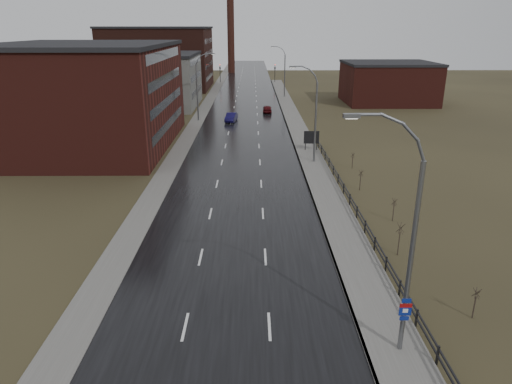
{
  "coord_description": "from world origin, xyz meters",
  "views": [
    {
      "loc": [
        1.41,
        -16.86,
        15.45
      ],
      "look_at": [
        1.68,
        17.4,
        3.0
      ],
      "focal_mm": 32.0,
      "sensor_mm": 36.0,
      "label": 1
    }
  ],
  "objects_px": {
    "billboard": "(311,138)",
    "car_near": "(231,117)",
    "streetlight_main": "(406,243)",
    "car_far": "(267,109)"
  },
  "relations": [
    {
      "from": "streetlight_main",
      "to": "car_near",
      "type": "xyz_separation_m",
      "value": [
        -10.72,
        59.22,
        -5.32
      ]
    },
    {
      "from": "streetlight_main",
      "to": "car_near",
      "type": "bearing_deg",
      "value": 100.26
    },
    {
      "from": "billboard",
      "to": "streetlight_main",
      "type": "bearing_deg",
      "value": -90.91
    },
    {
      "from": "car_near",
      "to": "billboard",
      "type": "bearing_deg",
      "value": -52.71
    },
    {
      "from": "billboard",
      "to": "car_near",
      "type": "relative_size",
      "value": 0.6
    },
    {
      "from": "streetlight_main",
      "to": "billboard",
      "type": "xyz_separation_m",
      "value": [
        0.63,
        39.34,
        -4.26
      ]
    },
    {
      "from": "streetlight_main",
      "to": "car_far",
      "type": "xyz_separation_m",
      "value": [
        -4.24,
        67.87,
        -5.35
      ]
    },
    {
      "from": "streetlight_main",
      "to": "car_near",
      "type": "height_order",
      "value": "streetlight_main"
    },
    {
      "from": "streetlight_main",
      "to": "car_far",
      "type": "relative_size",
      "value": 2.92
    },
    {
      "from": "billboard",
      "to": "car_far",
      "type": "height_order",
      "value": "billboard"
    }
  ]
}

